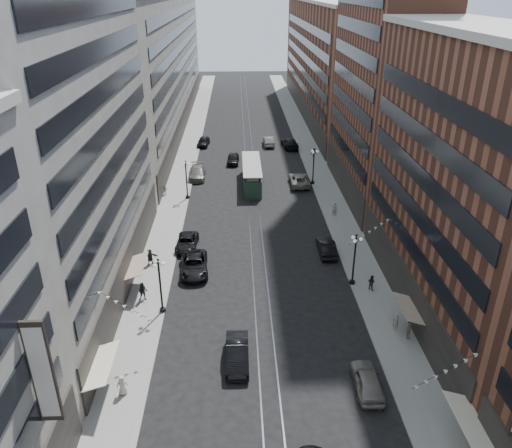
{
  "coord_description": "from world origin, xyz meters",
  "views": [
    {
      "loc": [
        -2.11,
        -10.16,
        27.21
      ],
      "look_at": [
        -0.3,
        36.06,
        5.0
      ],
      "focal_mm": 35.0,
      "sensor_mm": 36.0,
      "label": 1
    }
  ],
  "objects": [
    {
      "name": "pedestrian_7",
      "position": [
        10.81,
        30.87,
        0.94
      ],
      "size": [
        0.84,
        0.85,
        1.58
      ],
      "primitive_type": "imported",
      "rotation": [
        0.0,
        0.0,
        2.33
      ],
      "color": "black",
      "rests_on": "sidewalk_east"
    },
    {
      "name": "car_10",
      "position": [
        7.67,
        38.52,
        0.8
      ],
      "size": [
        1.71,
        4.88,
        1.61
      ],
      "primitive_type": "imported",
      "rotation": [
        0.0,
        0.0,
        3.14
      ],
      "color": "black",
      "rests_on": "ground"
    },
    {
      "name": "lamppost_se_far",
      "position": [
        9.2,
        32.0,
        3.1
      ],
      "size": [
        1.03,
        1.14,
        5.52
      ],
      "color": "black",
      "rests_on": "sidewalk_east"
    },
    {
      "name": "building_east_far",
      "position": [
        17.0,
        105.0,
        12.0
      ],
      "size": [
        8.0,
        72.0,
        24.0
      ],
      "primitive_type": "cube",
      "color": "brown",
      "rests_on": "ground"
    },
    {
      "name": "car_2",
      "position": [
        -6.8,
        35.09,
        0.84
      ],
      "size": [
        3.19,
        6.21,
        1.68
      ],
      "primitive_type": "imported",
      "rotation": [
        0.0,
        0.0,
        0.07
      ],
      "color": "black",
      "rests_on": "ground"
    },
    {
      "name": "car_7",
      "position": [
        -8.03,
        40.44,
        0.7
      ],
      "size": [
        2.53,
        5.12,
        1.4
      ],
      "primitive_type": "imported",
      "rotation": [
        0.0,
        0.0,
        -0.04
      ],
      "color": "black",
      "rests_on": "ground"
    },
    {
      "name": "lamppost_se_mid",
      "position": [
        9.2,
        60.0,
        3.1
      ],
      "size": [
        1.03,
        1.14,
        5.52
      ],
      "color": "black",
      "rests_on": "sidewalk_east"
    },
    {
      "name": "pedestrian_6",
      "position": [
        -12.5,
        56.4,
        0.91
      ],
      "size": [
        0.96,
        0.61,
        1.51
      ],
      "primitive_type": "imported",
      "rotation": [
        0.0,
        0.0,
        2.89
      ],
      "color": "gray",
      "rests_on": "sidewalk_west"
    },
    {
      "name": "rail_west",
      "position": [
        -0.7,
        70.0,
        0.01
      ],
      "size": [
        0.12,
        180.0,
        0.02
      ],
      "primitive_type": "cube",
      "color": "#2D2D33",
      "rests_on": "ground"
    },
    {
      "name": "ground",
      "position": [
        0.0,
        60.0,
        0.0
      ],
      "size": [
        220.0,
        220.0,
        0.0
      ],
      "primitive_type": "plane",
      "color": "black",
      "rests_on": "ground"
    },
    {
      "name": "sidewalk_east",
      "position": [
        11.0,
        70.0,
        0.07
      ],
      "size": [
        4.0,
        180.0,
        0.15
      ],
      "primitive_type": "cube",
      "color": "gray",
      "rests_on": "ground"
    },
    {
      "name": "building_east_mid",
      "position": [
        17.0,
        28.0,
        12.0
      ],
      "size": [
        8.0,
        30.0,
        24.0
      ],
      "primitive_type": "cube",
      "color": "brown",
      "rests_on": "ground"
    },
    {
      "name": "sidewalk_west",
      "position": [
        -11.0,
        70.0,
        0.07
      ],
      "size": [
        4.0,
        180.0,
        0.15
      ],
      "primitive_type": "cube",
      "color": "gray",
      "rests_on": "ground"
    },
    {
      "name": "building_west_far",
      "position": [
        -17.0,
        96.0,
        13.0
      ],
      "size": [
        8.0,
        90.0,
        26.0
      ],
      "primitive_type": "cube",
      "color": "#A5A192",
      "rests_on": "ground"
    },
    {
      "name": "streetcar",
      "position": [
        0.0,
        60.23,
        1.55
      ],
      "size": [
        2.68,
        12.13,
        3.36
      ],
      "color": "#22362A",
      "rests_on": "ground"
    },
    {
      "name": "pedestrian_1",
      "position": [
        -10.76,
        17.78,
        0.96
      ],
      "size": [
        0.87,
        0.6,
        1.61
      ],
      "primitive_type": "imported",
      "rotation": [
        0.0,
        0.0,
        3.38
      ],
      "color": "#BAB39A",
      "rests_on": "sidewalk_west"
    },
    {
      "name": "car_13",
      "position": [
        -2.84,
        70.29,
        0.82
      ],
      "size": [
        2.2,
        4.91,
        1.64
      ],
      "primitive_type": "imported",
      "rotation": [
        0.0,
        0.0,
        -0.06
      ],
      "color": "black",
      "rests_on": "ground"
    },
    {
      "name": "lamppost_sw_far",
      "position": [
        -9.2,
        28.0,
        3.1
      ],
      "size": [
        1.03,
        1.14,
        5.52
      ],
      "color": "black",
      "rests_on": "sidewalk_west"
    },
    {
      "name": "pedestrian_extra_0",
      "position": [
        11.35,
        24.54,
        0.96
      ],
      "size": [
        0.65,
        0.48,
        1.63
      ],
      "primitive_type": "imported",
      "rotation": [
        0.0,
        0.0,
        3.3
      ],
      "color": "#A09485",
      "rests_on": "sidewalk_east"
    },
    {
      "name": "car_4",
      "position": [
        7.23,
        17.71,
        0.81
      ],
      "size": [
        2.04,
        4.8,
        1.62
      ],
      "primitive_type": "imported",
      "rotation": [
        0.0,
        0.0,
        3.11
      ],
      "color": "slate",
      "rests_on": "ground"
    },
    {
      "name": "car_12",
      "position": [
        7.63,
        78.92,
        0.89
      ],
      "size": [
        3.09,
        6.36,
        1.78
      ],
      "primitive_type": "imported",
      "rotation": [
        0.0,
        0.0,
        3.24
      ],
      "color": "black",
      "rests_on": "ground"
    },
    {
      "name": "car_11",
      "position": [
        7.13,
        59.85,
        0.85
      ],
      "size": [
        2.86,
        6.11,
        1.69
      ],
      "primitive_type": "imported",
      "rotation": [
        0.0,
        0.0,
        3.13
      ],
      "color": "gray",
      "rests_on": "ground"
    },
    {
      "name": "pedestrian_9",
      "position": [
        11.19,
        72.61,
        0.96
      ],
      "size": [
        1.06,
        0.48,
        1.62
      ],
      "primitive_type": "imported",
      "rotation": [
        0.0,
        0.0,
        0.05
      ],
      "color": "black",
      "rests_on": "sidewalk_east"
    },
    {
      "name": "pedestrian_4",
      "position": [
        12.07,
        23.24,
        0.92
      ],
      "size": [
        0.61,
        0.97,
        1.53
      ],
      "primitive_type": "imported",
      "rotation": [
        0.0,
        0.0,
        1.33
      ],
      "color": "gray",
      "rests_on": "sidewalk_east"
    },
    {
      "name": "pedestrian_2",
      "position": [
        -11.23,
        29.9,
        1.08
      ],
      "size": [
        0.93,
        0.53,
        1.86
      ],
      "primitive_type": "imported",
      "rotation": [
        0.0,
        0.0,
        0.04
      ],
      "color": "black",
      "rests_on": "sidewalk_west"
    },
    {
      "name": "pedestrian_5",
      "position": [
        -11.6,
        36.66,
        1.03
      ],
      "size": [
        1.71,
        0.93,
        1.77
      ],
      "primitive_type": "imported",
      "rotation": [
        0.0,
        0.0,
        0.3
      ],
      "color": "black",
      "rests_on": "sidewalk_west"
    },
    {
      "name": "lamppost_sw_mid",
      "position": [
        -9.2,
        55.0,
        3.1
      ],
      "size": [
        1.03,
        1.14,
        5.52
      ],
      "color": "black",
      "rests_on": "sidewalk_west"
    },
    {
      "name": "car_9",
      "position": [
        -8.4,
        80.74,
        0.83
      ],
      "size": [
        2.47,
        5.04,
        1.65
      ],
      "primitive_type": "imported",
      "rotation": [
        0.0,
        0.0,
        -0.11
      ],
      "color": "black",
      "rests_on": "ground"
    },
    {
      "name": "building_west_mid",
      "position": [
        -17.0,
        33.0,
        14.0
      ],
      "size": [
        8.0,
        36.0,
        28.0
      ],
      "primitive_type": "cube",
      "color": "#A5A192",
      "rests_on": "ground"
    },
    {
      "name": "car_5",
      "position": [
        -2.39,
        21.01,
        0.85
      ],
      "size": [
        1.8,
        5.16,
        1.7
      ],
      "primitive_type": "imported",
      "rotation": [
        0.0,
        0.0,
        -0.0
      ],
      "color": "black",
      "rests_on": "ground"
    },
    {
      "name": "pedestrian_8",
      "position": [
        10.33,
        48.31,
        1.07
      ],
      "size": [
        0.7,
        0.48,
        1.85
      ],
      "primitive_type": "imported",
      "rotation": [
        0.0,
        0.0,
        3.08
      ],
      "color": "#A19C85",
      "rests_on": "sidewalk_east"
    },
    {
      "name": "car_14",
      "position": [
        3.81,
        80.47,
        0.85
      ],
      "size": [
        2.02,
        5.21,
        1.69
      ],
      "primitive_type": "imported",
      "rotation": [
        0.0,
        0.0,
        3.19
      ],
      "color": "gray",
      "rests_on": "ground"
    },
    {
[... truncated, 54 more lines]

